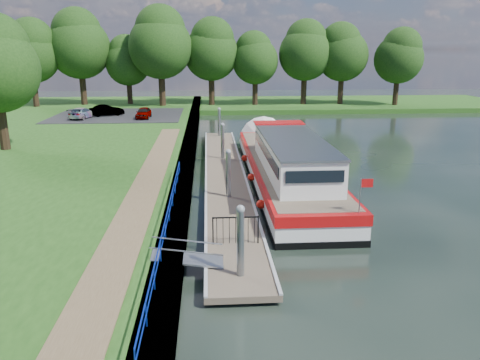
{
  "coord_description": "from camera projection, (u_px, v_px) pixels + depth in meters",
  "views": [
    {
      "loc": [
        -1.03,
        -15.1,
        7.9
      ],
      "look_at": [
        0.58,
        8.08,
        1.4
      ],
      "focal_mm": 35.0,
      "sensor_mm": 36.0,
      "label": 1
    }
  ],
  "objects": [
    {
      "name": "pontoon",
      "position": [
        225.0,
        178.0,
        29.15
      ],
      "size": [
        2.5,
        30.0,
        0.56
      ],
      "color": "brown",
      "rests_on": "ground"
    },
    {
      "name": "far_bank",
      "position": [
        298.0,
        104.0,
        67.38
      ],
      "size": [
        60.0,
        18.0,
        0.6
      ],
      "primitive_type": "cube",
      "color": "#1F4814",
      "rests_on": "ground"
    },
    {
      "name": "car_a",
      "position": [
        144.0,
        113.0,
        49.64
      ],
      "size": [
        1.47,
        3.44,
        1.16
      ],
      "primitive_type": "imported",
      "rotation": [
        0.0,
        0.0,
        -0.03
      ],
      "color": "#999999",
      "rests_on": "carpark"
    },
    {
      "name": "car_c",
      "position": [
        82.0,
        113.0,
        49.55
      ],
      "size": [
        2.42,
        4.19,
        1.14
      ],
      "primitive_type": "imported",
      "rotation": [
        0.0,
        0.0,
        2.92
      ],
      "color": "#999999",
      "rests_on": "carpark"
    },
    {
      "name": "carpark",
      "position": [
        118.0,
        115.0,
        52.26
      ],
      "size": [
        14.0,
        12.0,
        0.06
      ],
      "primitive_type": "cube",
      "color": "black",
      "rests_on": "riverbank"
    },
    {
      "name": "gangway",
      "position": [
        187.0,
        258.0,
        16.9
      ],
      "size": [
        2.58,
        1.0,
        0.92
      ],
      "color": "#A5A8AD",
      "rests_on": "ground"
    },
    {
      "name": "car_b",
      "position": [
        107.0,
        110.0,
        51.51
      ],
      "size": [
        3.84,
        2.59,
        1.2
      ],
      "primitive_type": "imported",
      "rotation": [
        0.0,
        0.0,
        1.97
      ],
      "color": "#999999",
      "rests_on": "carpark"
    },
    {
      "name": "gate_panel",
      "position": [
        236.0,
        226.0,
        18.51
      ],
      "size": [
        1.85,
        0.05,
        1.15
      ],
      "color": "black",
      "rests_on": "ground"
    },
    {
      "name": "ground",
      "position": [
        239.0,
        279.0,
        16.71
      ],
      "size": [
        160.0,
        160.0,
        0.0
      ],
      "primitive_type": "plane",
      "color": "black",
      "rests_on": "ground"
    },
    {
      "name": "blue_fence",
      "position": [
        167.0,
        217.0,
        19.05
      ],
      "size": [
        0.04,
        18.04,
        0.72
      ],
      "color": "#0C2DBF",
      "rests_on": "riverbank"
    },
    {
      "name": "footpath",
      "position": [
        143.0,
        194.0,
        23.88
      ],
      "size": [
        1.6,
        40.0,
        0.05
      ],
      "primitive_type": "cube",
      "color": "brown",
      "rests_on": "riverbank"
    },
    {
      "name": "bank_edge",
      "position": [
        185.0,
        167.0,
        30.84
      ],
      "size": [
        1.1,
        90.0,
        0.78
      ],
      "primitive_type": "cube",
      "color": "#473D2D",
      "rests_on": "ground"
    },
    {
      "name": "horizon_trees",
      "position": [
        202.0,
        49.0,
        61.23
      ],
      "size": [
        54.38,
        10.03,
        12.87
      ],
      "color": "#332316",
      "rests_on": "ground"
    },
    {
      "name": "mooring_piles",
      "position": [
        225.0,
        161.0,
        28.85
      ],
      "size": [
        0.3,
        27.3,
        3.55
      ],
      "color": "gray",
      "rests_on": "ground"
    },
    {
      "name": "barge",
      "position": [
        283.0,
        164.0,
        28.89
      ],
      "size": [
        4.36,
        21.15,
        4.78
      ],
      "color": "black",
      "rests_on": "ground"
    }
  ]
}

